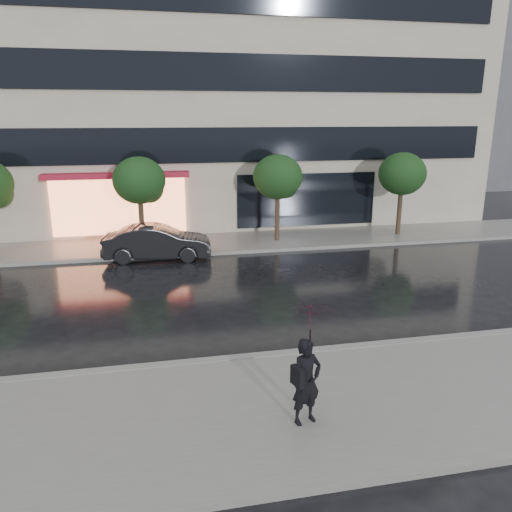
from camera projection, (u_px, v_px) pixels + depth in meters
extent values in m
plane|color=black|center=(258.00, 341.00, 12.89)|extent=(120.00, 120.00, 0.00)
cube|color=slate|center=(293.00, 409.00, 9.81)|extent=(60.00, 4.50, 0.12)
cube|color=slate|center=(211.00, 243.00, 22.53)|extent=(60.00, 3.50, 0.12)
cube|color=gray|center=(267.00, 356.00, 11.93)|extent=(60.00, 0.25, 0.14)
cube|color=gray|center=(216.00, 253.00, 20.88)|extent=(60.00, 0.25, 0.14)
cube|color=beige|center=(191.00, 52.00, 27.40)|extent=(30.00, 12.00, 18.00)
cube|color=black|center=(205.00, 145.00, 22.97)|extent=(28.00, 0.12, 1.60)
cube|color=black|center=(203.00, 72.00, 22.10)|extent=(28.00, 0.12, 1.60)
cube|color=#FF8C59|center=(119.00, 206.00, 22.90)|extent=(6.00, 0.10, 2.60)
cube|color=#A41931|center=(117.00, 175.00, 22.20)|extent=(6.40, 0.70, 0.25)
cube|color=black|center=(307.00, 200.00, 24.69)|extent=(7.00, 0.10, 2.60)
cube|color=#4C4C54|center=(490.00, 86.00, 42.19)|extent=(12.00, 12.00, 16.00)
cylinder|color=#33261C|center=(142.00, 225.00, 21.43)|extent=(0.22, 0.22, 2.20)
ellipsoid|color=#143414|center=(139.00, 180.00, 20.91)|extent=(2.20, 2.20, 1.98)
sphere|color=#143414|center=(149.00, 189.00, 21.29)|extent=(1.20, 1.20, 1.20)
cylinder|color=#33261C|center=(277.00, 219.00, 22.60)|extent=(0.22, 0.22, 2.20)
ellipsoid|color=#143414|center=(278.00, 177.00, 22.09)|extent=(2.20, 2.20, 1.98)
sphere|color=#143414|center=(285.00, 185.00, 22.46)|extent=(1.20, 1.20, 1.20)
cylinder|color=#33261C|center=(399.00, 214.00, 23.78)|extent=(0.22, 0.22, 2.20)
ellipsoid|color=#143414|center=(402.00, 174.00, 23.26)|extent=(2.20, 2.20, 1.98)
sphere|color=#143414|center=(407.00, 182.00, 23.64)|extent=(1.20, 1.20, 1.20)
imported|color=black|center=(157.00, 242.00, 20.05)|extent=(4.39, 1.89, 1.41)
imported|color=black|center=(306.00, 382.00, 9.09)|extent=(0.70, 0.56, 1.66)
imported|color=#3E0B1B|center=(311.00, 326.00, 8.83)|extent=(1.15, 1.16, 0.84)
cylinder|color=black|center=(310.00, 351.00, 8.95)|extent=(0.02, 0.02, 0.83)
cube|color=black|center=(297.00, 376.00, 8.88)|extent=(0.20, 0.33, 0.35)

